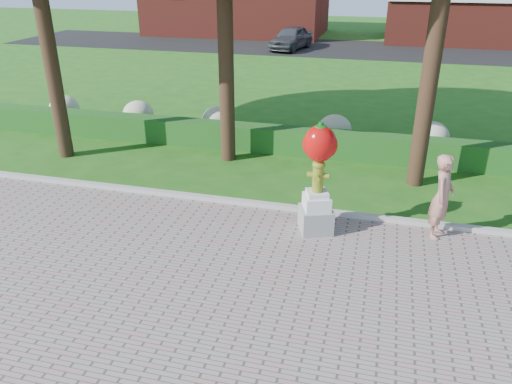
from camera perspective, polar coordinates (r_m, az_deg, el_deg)
ground at (r=9.81m, az=-2.57°, el=-9.63°), size 100.00×100.00×0.00m
curb at (r=12.27m, az=1.52°, el=-1.61°), size 40.00×0.18×0.15m
lawn_hedge at (r=15.76m, az=4.89°, el=5.78°), size 24.00×0.70×0.80m
hydrangea_row at (r=16.58m, az=7.49°, el=7.18°), size 20.10×1.10×0.99m
street at (r=36.20m, az=11.01°, el=15.75°), size 50.00×8.00×0.02m
hydrant_sculpture at (r=10.76m, az=7.12°, el=1.87°), size 0.88×0.88×2.52m
woman at (r=11.35m, az=20.51°, el=-0.49°), size 0.62×0.79×1.89m
parked_car at (r=35.39m, az=4.02°, el=17.18°), size 2.69×4.73×1.52m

